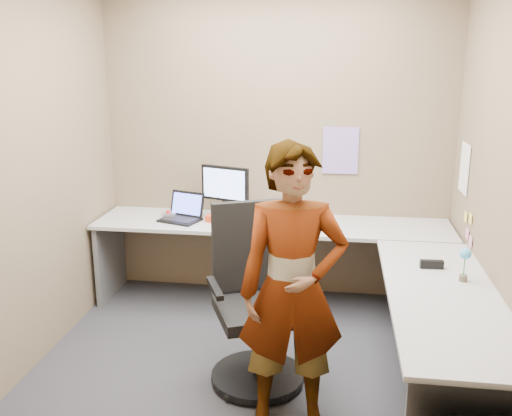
% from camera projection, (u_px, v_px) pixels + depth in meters
% --- Properties ---
extents(ground, '(3.00, 3.00, 0.00)m').
position_uv_depth(ground, '(254.00, 361.00, 4.02)').
color(ground, '#25252A').
rests_on(ground, ground).
extents(wall_back, '(3.00, 0.00, 3.00)m').
position_uv_depth(wall_back, '(276.00, 143.00, 4.91)').
color(wall_back, brown).
rests_on(wall_back, ground).
extents(wall_right, '(0.00, 2.70, 2.70)m').
position_uv_depth(wall_right, '(498.00, 180.00, 3.46)').
color(wall_right, brown).
rests_on(wall_right, ground).
extents(wall_left, '(0.00, 2.70, 2.70)m').
position_uv_depth(wall_left, '(37.00, 167.00, 3.88)').
color(wall_left, brown).
rests_on(wall_left, ground).
extents(desk, '(2.98, 2.58, 0.73)m').
position_uv_depth(desk, '(321.00, 266.00, 4.18)').
color(desk, '#A9A9A9').
rests_on(desk, ground).
extents(paper_ream, '(0.32, 0.28, 0.05)m').
position_uv_depth(paper_ream, '(225.00, 218.00, 4.79)').
color(paper_ream, '#BC3212').
rests_on(paper_ream, desk).
extents(monitor, '(0.42, 0.19, 0.41)m').
position_uv_depth(monitor, '(225.00, 186.00, 4.74)').
color(monitor, black).
rests_on(monitor, paper_ream).
extents(laptop, '(0.39, 0.36, 0.23)m').
position_uv_depth(laptop, '(183.00, 213.00, 4.83)').
color(laptop, black).
rests_on(laptop, desk).
extents(trackball_mouse, '(0.12, 0.08, 0.07)m').
position_uv_depth(trackball_mouse, '(169.00, 215.00, 4.90)').
color(trackball_mouse, '#B7B7BC').
rests_on(trackball_mouse, desk).
extents(origami, '(0.10, 0.10, 0.06)m').
position_uv_depth(origami, '(281.00, 223.00, 4.65)').
color(origami, white).
rests_on(origami, desk).
extents(stapler, '(0.15, 0.05, 0.05)m').
position_uv_depth(stapler, '(432.00, 264.00, 3.74)').
color(stapler, black).
rests_on(stapler, desk).
extents(flower, '(0.07, 0.07, 0.22)m').
position_uv_depth(flower, '(465.00, 259.00, 3.50)').
color(flower, brown).
rests_on(flower, desk).
extents(calendar_purple, '(0.30, 0.01, 0.40)m').
position_uv_depth(calendar_purple, '(341.00, 151.00, 4.84)').
color(calendar_purple, '#846BB7').
rests_on(calendar_purple, wall_back).
extents(calendar_white, '(0.01, 0.28, 0.38)m').
position_uv_depth(calendar_white, '(464.00, 168.00, 4.35)').
color(calendar_white, white).
rests_on(calendar_white, wall_right).
extents(sticky_note_a, '(0.01, 0.07, 0.07)m').
position_uv_depth(sticky_note_a, '(470.00, 219.00, 4.09)').
color(sticky_note_a, '#F2E059').
rests_on(sticky_note_a, wall_right).
extents(sticky_note_b, '(0.01, 0.07, 0.07)m').
position_uv_depth(sticky_note_b, '(467.00, 234.00, 4.17)').
color(sticky_note_b, pink).
rests_on(sticky_note_b, wall_right).
extents(sticky_note_c, '(0.01, 0.07, 0.07)m').
position_uv_depth(sticky_note_c, '(471.00, 241.00, 4.06)').
color(sticky_note_c, pink).
rests_on(sticky_note_c, wall_right).
extents(sticky_note_d, '(0.01, 0.07, 0.07)m').
position_uv_depth(sticky_note_d, '(466.00, 217.00, 4.24)').
color(sticky_note_d, '#F2E059').
rests_on(sticky_note_d, wall_right).
extents(office_chair, '(0.67, 0.67, 1.15)m').
position_uv_depth(office_chair, '(255.00, 312.00, 3.70)').
color(office_chair, black).
rests_on(office_chair, ground).
extents(person, '(0.66, 0.48, 1.65)m').
position_uv_depth(person, '(293.00, 290.00, 3.16)').
color(person, '#999399').
rests_on(person, ground).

